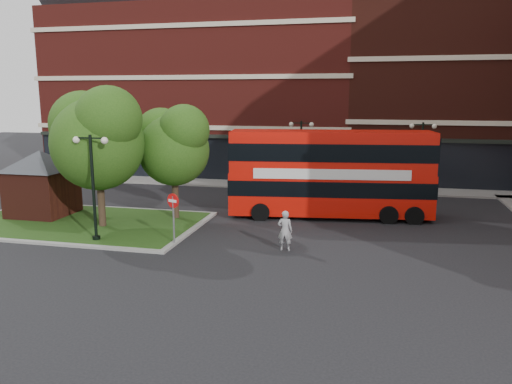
% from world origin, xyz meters
% --- Properties ---
extents(ground, '(120.00, 120.00, 0.00)m').
position_xyz_m(ground, '(0.00, 0.00, 0.00)').
color(ground, black).
rests_on(ground, ground).
extents(pavement_far, '(44.00, 3.00, 0.12)m').
position_xyz_m(pavement_far, '(0.00, 16.50, 0.06)').
color(pavement_far, slate).
rests_on(pavement_far, ground).
extents(terrace_far_left, '(26.00, 12.00, 14.00)m').
position_xyz_m(terrace_far_left, '(-8.00, 24.00, 7.00)').
color(terrace_far_left, maroon).
rests_on(terrace_far_left, ground).
extents(terrace_far_right, '(18.00, 12.00, 16.00)m').
position_xyz_m(terrace_far_right, '(14.00, 24.00, 8.00)').
color(terrace_far_right, '#471911').
rests_on(terrace_far_right, ground).
extents(traffic_island, '(12.60, 7.60, 0.15)m').
position_xyz_m(traffic_island, '(-8.00, 3.00, 0.07)').
color(traffic_island, gray).
rests_on(traffic_island, ground).
extents(kiosk, '(6.51, 6.51, 3.60)m').
position_xyz_m(kiosk, '(-11.00, 4.00, 2.32)').
color(kiosk, '#471911').
rests_on(kiosk, traffic_island).
extents(tree_island_west, '(5.40, 4.71, 7.21)m').
position_xyz_m(tree_island_west, '(-6.60, 2.58, 4.79)').
color(tree_island_west, '#2D2116').
rests_on(tree_island_west, ground).
extents(tree_island_east, '(4.46, 3.90, 6.29)m').
position_xyz_m(tree_island_east, '(-3.58, 5.06, 4.24)').
color(tree_island_east, '#2D2116').
rests_on(tree_island_east, ground).
extents(lamp_island, '(1.72, 0.36, 5.00)m').
position_xyz_m(lamp_island, '(-5.50, 0.20, 2.83)').
color(lamp_island, black).
rests_on(lamp_island, ground).
extents(lamp_far_left, '(1.72, 0.36, 5.00)m').
position_xyz_m(lamp_far_left, '(2.00, 14.50, 2.83)').
color(lamp_far_left, black).
rests_on(lamp_far_left, ground).
extents(lamp_far_right, '(1.72, 0.36, 5.00)m').
position_xyz_m(lamp_far_right, '(10.00, 14.50, 2.83)').
color(lamp_far_right, black).
rests_on(lamp_far_right, ground).
extents(bus, '(11.29, 3.93, 4.22)m').
position_xyz_m(bus, '(4.60, 7.68, 2.77)').
color(bus, red).
rests_on(bus, ground).
extents(woman, '(0.66, 0.44, 1.80)m').
position_xyz_m(woman, '(3.25, 0.99, 0.90)').
color(woman, '#949396').
rests_on(woman, ground).
extents(car_silver, '(4.79, 2.31, 1.58)m').
position_xyz_m(car_silver, '(0.74, 16.00, 0.79)').
color(car_silver, '#A5A9AD').
rests_on(car_silver, ground).
extents(car_white, '(4.72, 2.13, 1.50)m').
position_xyz_m(car_white, '(3.89, 14.89, 0.75)').
color(car_white, silver).
rests_on(car_white, ground).
extents(no_entry_sign, '(0.63, 0.30, 2.40)m').
position_xyz_m(no_entry_sign, '(-1.80, 0.61, 1.71)').
color(no_entry_sign, slate).
rests_on(no_entry_sign, ground).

